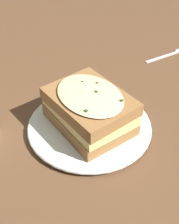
% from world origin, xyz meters
% --- Properties ---
extents(ground_plane, '(2.40, 2.40, 0.00)m').
position_xyz_m(ground_plane, '(0.00, 0.00, 0.00)').
color(ground_plane, brown).
extents(dinner_plate, '(0.24, 0.24, 0.01)m').
position_xyz_m(dinner_plate, '(0.02, 0.03, 0.01)').
color(dinner_plate, silver).
rests_on(dinner_plate, ground_plane).
extents(sandwich, '(0.16, 0.12, 0.08)m').
position_xyz_m(sandwich, '(0.02, 0.03, 0.05)').
color(sandwich, olive).
rests_on(sandwich, dinner_plate).
extents(fork, '(0.04, 0.17, 0.00)m').
position_xyz_m(fork, '(-0.08, 0.40, 0.00)').
color(fork, silver).
rests_on(fork, ground_plane).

